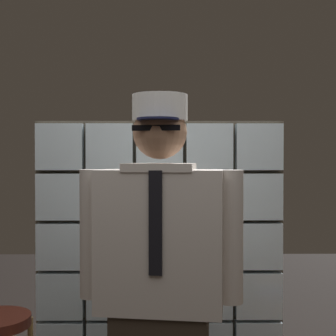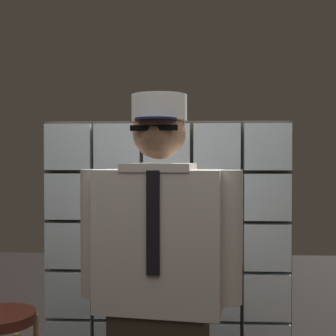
# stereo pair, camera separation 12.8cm
# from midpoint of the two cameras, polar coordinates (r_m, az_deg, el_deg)

# --- Properties ---
(glass_block_wall) EXTENTS (1.50, 0.10, 1.80)m
(glass_block_wall) POSITION_cam_midpoint_polar(r_m,az_deg,el_deg) (2.93, -2.29, -12.14)
(glass_block_wall) COLOR silver
(glass_block_wall) RESTS_ON ground
(standing_person) EXTENTS (0.73, 0.35, 1.83)m
(standing_person) POSITION_cam_midpoint_polar(r_m,az_deg,el_deg) (2.17, -2.73, -14.85)
(standing_person) COLOR #382D23
(standing_person) RESTS_ON ground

